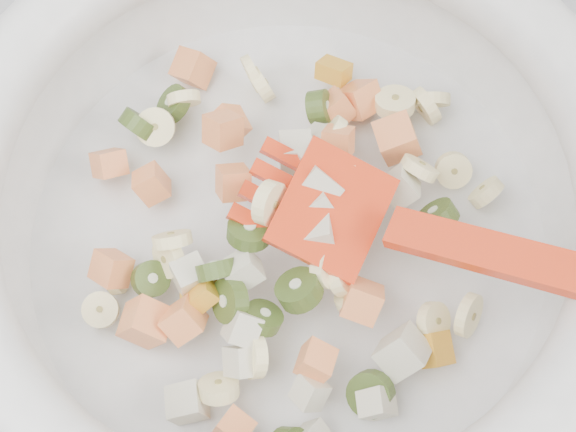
# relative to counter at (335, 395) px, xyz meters

# --- Properties ---
(counter) EXTENTS (2.00, 0.60, 0.90)m
(counter) POSITION_rel_counter_xyz_m (0.00, 0.00, 0.00)
(counter) COLOR #A5A5AB
(counter) RESTS_ON ground
(mixing_bowl) EXTENTS (0.50, 0.42, 0.14)m
(mixing_bowl) POSITION_rel_counter_xyz_m (-0.05, -0.02, 0.51)
(mixing_bowl) COLOR white
(mixing_bowl) RESTS_ON counter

